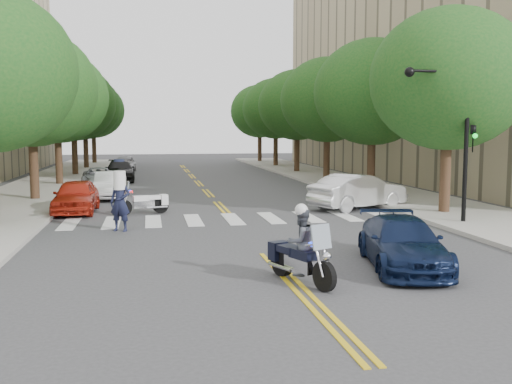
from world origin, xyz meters
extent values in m
plane|color=#38383A|center=(0.00, 0.00, 0.00)|extent=(140.00, 140.00, 0.00)
cube|color=#9E9991|center=(-9.50, 22.00, 0.07)|extent=(5.00, 60.00, 0.15)
cube|color=#9E9991|center=(9.50, 22.00, 0.07)|extent=(5.00, 60.00, 0.15)
cylinder|color=#382316|center=(-8.80, 14.00, 1.66)|extent=(0.44, 0.44, 3.32)
ellipsoid|color=#154B19|center=(-8.80, 14.00, 5.56)|extent=(6.40, 6.40, 5.76)
cylinder|color=#382316|center=(-8.80, 22.00, 1.66)|extent=(0.44, 0.44, 3.32)
ellipsoid|color=#154B19|center=(-8.80, 22.00, 5.56)|extent=(6.40, 6.40, 5.76)
cylinder|color=#382316|center=(-8.80, 30.00, 1.66)|extent=(0.44, 0.44, 3.32)
ellipsoid|color=#154B19|center=(-8.80, 30.00, 5.56)|extent=(6.40, 6.40, 5.76)
cylinder|color=#382316|center=(-8.80, 38.00, 1.66)|extent=(0.44, 0.44, 3.32)
ellipsoid|color=#154B19|center=(-8.80, 38.00, 5.56)|extent=(6.40, 6.40, 5.76)
cylinder|color=#382316|center=(-8.80, 46.00, 1.66)|extent=(0.44, 0.44, 3.32)
ellipsoid|color=#154B19|center=(-8.80, 46.00, 5.56)|extent=(6.40, 6.40, 5.76)
cylinder|color=#382316|center=(8.80, 6.00, 1.66)|extent=(0.44, 0.44, 3.32)
ellipsoid|color=#154B19|center=(8.80, 6.00, 5.56)|extent=(6.40, 6.40, 5.76)
cylinder|color=#382316|center=(8.80, 14.00, 1.66)|extent=(0.44, 0.44, 3.32)
ellipsoid|color=#154B19|center=(8.80, 14.00, 5.56)|extent=(6.40, 6.40, 5.76)
cylinder|color=#382316|center=(8.80, 22.00, 1.66)|extent=(0.44, 0.44, 3.32)
ellipsoid|color=#154B19|center=(8.80, 22.00, 5.56)|extent=(6.40, 6.40, 5.76)
cylinder|color=#382316|center=(8.80, 30.00, 1.66)|extent=(0.44, 0.44, 3.32)
ellipsoid|color=#154B19|center=(8.80, 30.00, 5.56)|extent=(6.40, 6.40, 5.76)
cylinder|color=#382316|center=(8.80, 38.00, 1.66)|extent=(0.44, 0.44, 3.32)
ellipsoid|color=#154B19|center=(8.80, 38.00, 5.56)|extent=(6.40, 6.40, 5.76)
cylinder|color=#382316|center=(8.80, 46.00, 1.66)|extent=(0.44, 0.44, 3.32)
ellipsoid|color=#154B19|center=(8.80, 46.00, 5.56)|extent=(6.40, 6.40, 5.76)
cylinder|color=black|center=(8.20, 3.50, 3.00)|extent=(0.16, 0.16, 6.00)
cylinder|color=black|center=(7.00, 3.50, 5.60)|extent=(2.40, 0.10, 0.10)
sphere|color=black|center=(5.90, 3.50, 5.55)|extent=(0.36, 0.36, 0.36)
imported|color=black|center=(8.45, 3.50, 3.20)|extent=(0.16, 0.20, 1.00)
sphere|color=#0CCC26|center=(8.45, 3.35, 3.30)|extent=(0.18, 0.18, 0.18)
cylinder|color=black|center=(0.49, -3.96, 0.34)|extent=(0.38, 0.68, 0.68)
cylinder|color=black|center=(-0.11, -2.48, 0.34)|extent=(0.42, 0.69, 0.68)
cube|color=silver|center=(0.17, -3.17, 0.45)|extent=(0.63, 0.95, 0.32)
cube|color=black|center=(0.21, -3.27, 0.70)|extent=(0.59, 0.78, 0.22)
cube|color=black|center=(0.00, -2.76, 0.72)|extent=(0.57, 0.66, 0.16)
cube|color=black|center=(-0.17, -2.34, 0.60)|extent=(0.52, 0.44, 0.45)
cube|color=#8C99A5|center=(0.44, -3.84, 1.19)|extent=(0.52, 0.33, 0.54)
cube|color=red|center=(0.49, -3.64, 1.02)|extent=(0.13, 0.13, 0.08)
cube|color=#0C26E5|center=(0.27, -3.73, 1.02)|extent=(0.13, 0.13, 0.08)
imported|color=#474C56|center=(0.17, -3.17, 0.96)|extent=(0.93, 0.84, 1.57)
sphere|color=silver|center=(0.17, -3.17, 1.70)|extent=(0.30, 0.30, 0.30)
cylinder|color=black|center=(-4.26, 8.30, 0.33)|extent=(0.67, 0.29, 0.66)
cylinder|color=black|center=(-2.77, 8.68, 0.33)|extent=(0.68, 0.33, 0.66)
cube|color=silver|center=(-3.47, 8.50, 0.43)|extent=(0.92, 0.51, 0.31)
cube|color=silver|center=(-3.56, 8.48, 0.67)|extent=(0.74, 0.50, 0.21)
cube|color=silver|center=(-3.05, 8.61, 0.69)|extent=(0.61, 0.50, 0.15)
cube|color=silver|center=(-2.63, 8.72, 0.58)|extent=(0.39, 0.48, 0.43)
cube|color=#8C99A5|center=(-4.14, 8.33, 1.16)|extent=(0.26, 0.50, 0.53)
cube|color=red|center=(-3.95, 8.26, 0.98)|extent=(0.12, 0.12, 0.08)
cube|color=#0C26E5|center=(-4.01, 8.48, 0.98)|extent=(0.12, 0.12, 0.08)
imported|color=#161A33|center=(-4.23, 4.58, 1.01)|extent=(0.87, 0.74, 2.02)
imported|color=silver|center=(5.98, 8.48, 0.78)|extent=(5.02, 3.47, 1.57)
imported|color=#0D1836|center=(3.11, -2.22, 0.63)|extent=(2.63, 4.65, 1.27)
imported|color=#B42413|center=(-6.30, 9.50, 0.71)|extent=(1.76, 4.21, 1.43)
imported|color=white|center=(-5.20, 14.50, 0.69)|extent=(1.47, 4.19, 1.38)
imported|color=#96999C|center=(-6.30, 20.74, 0.60)|extent=(2.30, 4.43, 1.19)
imported|color=black|center=(-5.20, 24.72, 0.72)|extent=(2.12, 4.98, 1.43)
imported|color=#9C9BA0|center=(-5.20, 33.45, 0.70)|extent=(1.83, 4.18, 1.40)
camera|label=1|loc=(-3.22, -15.59, 3.50)|focal=40.00mm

